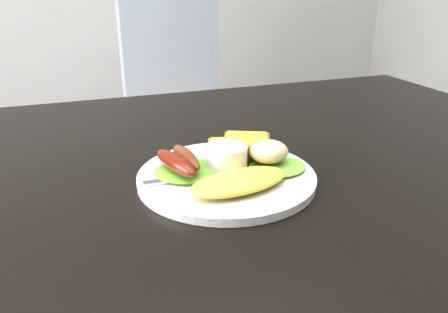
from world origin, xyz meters
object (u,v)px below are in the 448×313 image
object	(u,v)px
plate	(226,177)
dining_chair	(185,114)
person	(109,88)
dining_table	(239,163)

from	to	relation	value
plate	dining_chair	bearing A→B (deg)	77.96
plate	person	bearing A→B (deg)	94.98
dining_chair	plate	bearing A→B (deg)	-113.50
plate	dining_table	bearing A→B (deg)	59.59
dining_chair	person	bearing A→B (deg)	-139.14
dining_table	dining_chair	world-z (taller)	dining_table
dining_table	person	xyz separation A→B (m)	(-0.13, 0.74, -0.03)
dining_table	person	bearing A→B (deg)	99.83
person	dining_chair	bearing A→B (deg)	-116.08
dining_table	plate	size ratio (longest dim) A/B	5.03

